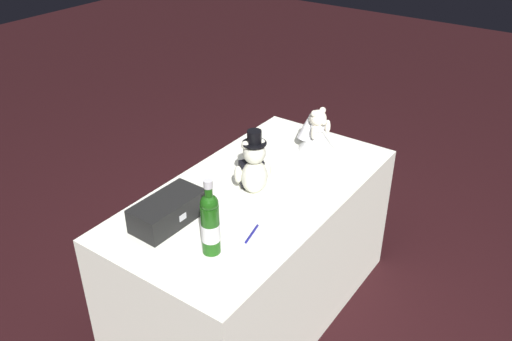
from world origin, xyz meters
TOP-DOWN VIEW (x-y plane):
  - ground_plane at (0.00, 0.00)m, footprint 12.00×12.00m
  - reception_table at (0.00, 0.00)m, footprint 1.40×0.73m
  - teddy_bear_groom at (-0.01, 0.01)m, footprint 0.16×0.15m
  - teddy_bear_bride at (0.50, -0.01)m, footprint 0.19×0.22m
  - champagne_bottle at (-0.44, -0.11)m, footprint 0.07×0.07m
  - signing_pen at (-0.27, -0.17)m, footprint 0.13×0.04m
  - gift_case_black at (-0.40, 0.15)m, footprint 0.31×0.16m

SIDE VIEW (x-z plane):
  - ground_plane at x=0.00m, z-range 0.00..0.00m
  - reception_table at x=0.00m, z-range 0.00..0.71m
  - signing_pen at x=-0.27m, z-range 0.71..0.72m
  - gift_case_black at x=-0.40m, z-range 0.71..0.82m
  - teddy_bear_bride at x=0.50m, z-range 0.69..0.91m
  - teddy_bear_groom at x=-0.01m, z-range 0.68..0.97m
  - champagne_bottle at x=-0.44m, z-range 0.68..0.99m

